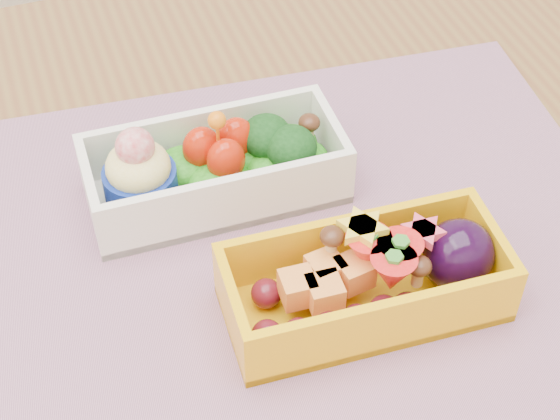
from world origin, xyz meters
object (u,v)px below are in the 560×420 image
object	(u,v)px
table	(232,405)
placemat	(272,258)
bento_white	(214,168)
bento_yellow	(371,280)

from	to	relation	value
table	placemat	world-z (taller)	placemat
bento_white	bento_yellow	bearing A→B (deg)	-62.61
table	bento_white	world-z (taller)	bento_white
placemat	bento_white	distance (m)	0.08
placemat	table	bearing A→B (deg)	-139.18
table	bento_white	xyz separation A→B (m)	(0.02, 0.11, 0.13)
table	bento_yellow	distance (m)	0.16
bento_white	table	bearing A→B (deg)	-101.94
bento_yellow	table	bearing A→B (deg)	169.56
bento_yellow	bento_white	bearing A→B (deg)	119.08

